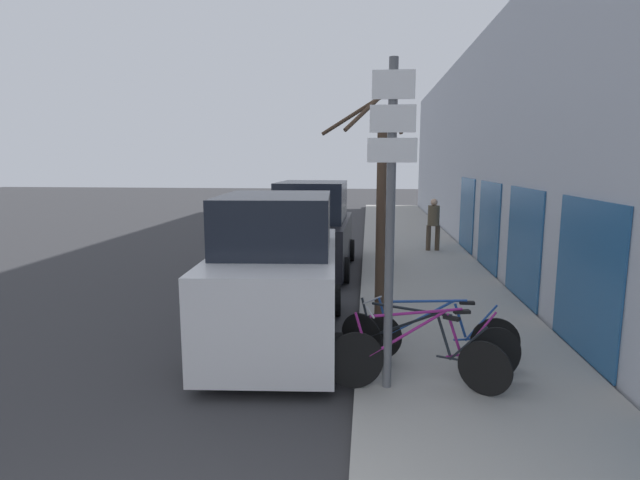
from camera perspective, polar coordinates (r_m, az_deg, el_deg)
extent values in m
plane|color=#333335|center=(13.40, 0.55, -3.56)|extent=(80.00, 80.00, 0.00)
cube|color=#9E9B93|center=(16.15, 10.65, -1.28)|extent=(3.20, 32.00, 0.15)
cube|color=#B2B7C1|center=(16.16, 17.27, 9.80)|extent=(0.20, 32.00, 6.50)
cube|color=#26598C|center=(8.04, 28.12, -3.91)|extent=(0.03, 2.11, 2.24)
cube|color=#26598C|center=(10.75, 22.21, -0.48)|extent=(0.03, 2.11, 2.24)
cube|color=#26598C|center=(13.55, 18.71, 1.56)|extent=(0.03, 2.11, 2.24)
cube|color=#26598C|center=(16.39, 16.41, 2.89)|extent=(0.03, 2.11, 2.24)
cylinder|color=#595B60|center=(5.95, 8.01, 1.13)|extent=(0.11, 0.11, 3.93)
cube|color=white|center=(5.89, 8.41, 17.18)|extent=(0.48, 0.02, 0.32)
cube|color=white|center=(5.85, 8.32, 13.57)|extent=(0.52, 0.02, 0.31)
cube|color=white|center=(5.84, 8.24, 10.12)|extent=(0.57, 0.02, 0.28)
cylinder|color=black|center=(6.29, 4.02, -13.57)|extent=(0.71, 0.18, 0.72)
cylinder|color=black|center=(6.81, 19.25, -12.26)|extent=(0.71, 0.18, 0.72)
cylinder|color=#8C1E72|center=(6.32, 10.11, -10.38)|extent=(0.98, 0.23, 0.59)
cylinder|color=#8C1E72|center=(6.26, 10.96, -8.16)|extent=(1.14, 0.27, 0.09)
cylinder|color=#8C1E72|center=(6.51, 15.07, -10.23)|extent=(0.21, 0.08, 0.51)
cylinder|color=#8C1E72|center=(6.68, 16.79, -12.32)|extent=(0.62, 0.15, 0.08)
cylinder|color=#8C1E72|center=(6.63, 17.61, -10.22)|extent=(0.46, 0.12, 0.57)
cylinder|color=#8C1E72|center=(6.20, 4.88, -10.92)|extent=(0.21, 0.07, 0.62)
cube|color=black|center=(6.45, 15.91, -7.89)|extent=(0.21, 0.12, 0.04)
cylinder|color=#99999E|center=(6.12, 5.74, -8.20)|extent=(0.11, 0.44, 0.02)
cylinder|color=black|center=(7.16, 4.76, -10.93)|extent=(0.58, 0.39, 0.66)
cylinder|color=black|center=(6.43, 18.30, -13.76)|extent=(0.58, 0.39, 0.66)
cylinder|color=black|center=(6.74, 9.53, -9.56)|extent=(0.85, 0.56, 0.55)
cylinder|color=black|center=(6.63, 10.25, -7.79)|extent=(0.98, 0.65, 0.09)
cylinder|color=black|center=(6.51, 14.00, -10.62)|extent=(0.20, 0.14, 0.48)
cylinder|color=black|center=(6.52, 15.72, -13.07)|extent=(0.53, 0.36, 0.08)
cylinder|color=black|center=(6.41, 16.54, -11.29)|extent=(0.40, 0.27, 0.53)
cylinder|color=black|center=(7.02, 5.39, -8.91)|extent=(0.19, 0.14, 0.57)
cube|color=black|center=(6.40, 14.81, -8.62)|extent=(0.21, 0.18, 0.04)
cylinder|color=#99999E|center=(6.90, 6.04, -6.81)|extent=(0.26, 0.38, 0.02)
cylinder|color=black|center=(7.17, 6.67, -10.94)|extent=(0.67, 0.05, 0.67)
cylinder|color=black|center=(7.34, 19.37, -10.91)|extent=(0.67, 0.05, 0.67)
cylinder|color=#1E4799|center=(7.09, 11.58, -8.65)|extent=(0.89, 0.06, 0.55)
cylinder|color=#1E4799|center=(7.04, 12.29, -6.85)|extent=(1.03, 0.06, 0.09)
cylinder|color=#1E4799|center=(7.17, 15.73, -8.84)|extent=(0.19, 0.04, 0.48)
cylinder|color=#1E4799|center=(7.28, 17.21, -10.76)|extent=(0.56, 0.04, 0.08)
cylinder|color=#1E4799|center=(7.22, 17.93, -9.01)|extent=(0.42, 0.04, 0.53)
cylinder|color=#1E4799|center=(7.08, 7.36, -8.80)|extent=(0.19, 0.04, 0.57)
cube|color=black|center=(7.11, 16.46, -6.89)|extent=(0.20, 0.08, 0.04)
cylinder|color=#99999E|center=(7.00, 8.06, -6.60)|extent=(0.03, 0.44, 0.02)
cube|color=silver|center=(8.16, -4.79, -5.63)|extent=(2.12, 4.49, 1.39)
cube|color=black|center=(7.78, -5.05, 2.05)|extent=(1.80, 2.38, 0.85)
cylinder|color=black|center=(9.74, -9.26, -6.69)|extent=(0.26, 0.62, 0.61)
cylinder|color=black|center=(9.57, 1.70, -6.87)|extent=(0.26, 0.62, 0.61)
cylinder|color=black|center=(7.23, -13.42, -12.47)|extent=(0.26, 0.62, 0.61)
cylinder|color=black|center=(7.00, 1.67, -12.97)|extent=(0.26, 0.62, 0.61)
cube|color=black|center=(13.41, -0.79, -0.21)|extent=(1.94, 4.43, 1.19)
cube|color=black|center=(13.10, -0.90, 4.44)|extent=(1.72, 2.31, 1.02)
cylinder|color=black|center=(14.95, -3.73, -1.02)|extent=(0.23, 0.64, 0.63)
cylinder|color=black|center=(14.75, 3.50, -1.16)|extent=(0.23, 0.64, 0.63)
cylinder|color=black|center=(12.32, -5.93, -3.23)|extent=(0.23, 0.64, 0.63)
cylinder|color=black|center=(12.07, 2.86, -3.45)|extent=(0.23, 0.64, 0.63)
cylinder|color=#4C3D2D|center=(16.00, 13.26, 0.23)|extent=(0.15, 0.15, 0.78)
cylinder|color=#4C3D2D|center=(15.94, 12.29, 0.24)|extent=(0.15, 0.15, 0.78)
cylinder|color=brown|center=(15.88, 12.86, 2.74)|extent=(0.36, 0.36, 0.62)
sphere|color=tan|center=(15.84, 12.92, 4.24)|extent=(0.21, 0.21, 0.21)
cylinder|color=#4C3828|center=(8.33, 6.94, 0.98)|extent=(0.16, 0.16, 3.23)
cylinder|color=#4C3828|center=(7.99, 5.12, 14.42)|extent=(0.65, 0.66, 0.65)
cylinder|color=#4C3828|center=(8.51, 8.31, 14.79)|extent=(0.41, 0.49, 0.86)
cylinder|color=#4C3828|center=(8.51, 3.65, 14.01)|extent=(1.06, 0.51, 0.63)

